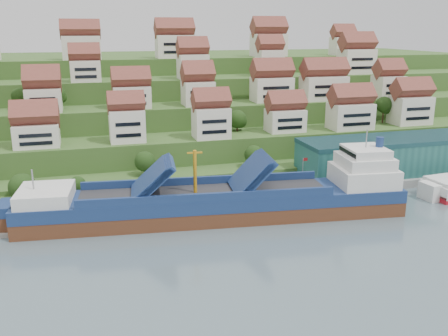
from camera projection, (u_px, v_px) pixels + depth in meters
name	position (u px, v px, depth m)	size (l,w,h in m)	color
ground	(248.00, 217.00, 114.73)	(300.00, 300.00, 0.00)	slate
quay	(301.00, 186.00, 133.59)	(180.00, 14.00, 2.20)	gray
hillside	(169.00, 106.00, 207.75)	(260.00, 128.00, 31.00)	#2D4C1E
hillside_village	(198.00, 83.00, 164.59)	(156.83, 61.69, 28.70)	silver
hillside_trees	(174.00, 128.00, 144.25)	(137.82, 62.39, 30.44)	#234216
warehouse	(402.00, 154.00, 142.21)	(60.00, 15.00, 10.00)	#225D57
flagpole	(303.00, 171.00, 126.90)	(1.28, 0.16, 8.00)	gray
cargo_ship	(226.00, 202.00, 113.51)	(87.44, 22.96, 19.29)	#572E1A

